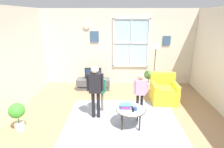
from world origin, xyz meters
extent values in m
cube|color=#9E7A56|center=(0.00, 0.00, -0.01)|extent=(6.23, 6.01, 0.02)
cube|color=beige|center=(0.00, 2.77, 1.41)|extent=(5.63, 0.12, 2.83)
cube|color=silver|center=(0.46, 2.70, 1.60)|extent=(1.30, 0.02, 1.77)
cube|color=white|center=(0.46, 2.68, 2.49)|extent=(1.36, 0.04, 0.06)
cube|color=white|center=(0.46, 2.68, 0.72)|extent=(1.36, 0.04, 0.06)
cube|color=white|center=(-0.19, 2.68, 1.60)|extent=(0.06, 0.04, 1.77)
cube|color=white|center=(1.10, 2.68, 1.60)|extent=(0.06, 0.04, 1.77)
cube|color=white|center=(0.46, 2.68, 1.60)|extent=(0.03, 0.04, 1.77)
cube|color=white|center=(0.46, 2.68, 1.60)|extent=(1.30, 0.04, 0.03)
cube|color=#38567A|center=(-0.90, 2.69, 1.83)|extent=(0.32, 0.03, 0.40)
cube|color=#38567A|center=(1.76, 2.69, 1.70)|extent=(0.28, 0.03, 0.34)
cylinder|color=silver|center=(-1.17, 2.68, 2.24)|extent=(0.24, 0.04, 0.24)
cube|color=#999EAD|center=(0.09, 0.04, 0.00)|extent=(2.87, 2.22, 0.01)
cube|color=#4C4C51|center=(-0.92, 2.08, 0.20)|extent=(1.18, 0.41, 0.40)
cube|color=black|center=(-0.92, 1.87, 0.14)|extent=(1.07, 0.02, 0.02)
cylinder|color=#4C4C4C|center=(-0.92, 2.08, 0.42)|extent=(0.08, 0.08, 0.05)
cube|color=black|center=(-0.92, 2.08, 0.62)|extent=(0.59, 0.05, 0.38)
cube|color=navy|center=(-0.92, 2.05, 0.62)|extent=(0.55, 0.01, 0.34)
cube|color=yellow|center=(1.41, 1.12, 0.21)|extent=(0.76, 0.72, 0.42)
cube|color=yellow|center=(1.41, 1.42, 0.65)|extent=(0.76, 0.16, 0.45)
cube|color=yellow|center=(1.09, 1.12, 0.52)|extent=(0.12, 0.65, 0.20)
cube|color=yellow|center=(1.73, 1.12, 0.52)|extent=(0.12, 0.65, 0.20)
cube|color=yellow|center=(1.41, 1.07, 0.46)|extent=(0.61, 0.50, 0.08)
cylinder|color=#99B2B7|center=(0.27, -0.16, 0.45)|extent=(0.70, 0.70, 0.02)
torus|color=#3F3328|center=(0.27, -0.16, 0.45)|extent=(0.72, 0.72, 0.02)
cylinder|color=#33281E|center=(0.07, 0.05, 0.22)|extent=(0.04, 0.04, 0.44)
cylinder|color=#33281E|center=(0.48, 0.05, 0.22)|extent=(0.04, 0.04, 0.44)
cylinder|color=#33281E|center=(0.07, -0.36, 0.22)|extent=(0.04, 0.04, 0.44)
cylinder|color=#33281E|center=(0.48, -0.36, 0.22)|extent=(0.04, 0.04, 0.44)
cube|color=#5648AD|center=(0.15, -0.11, 0.47)|extent=(0.24, 0.17, 0.02)
cube|color=#BA3C88|center=(0.15, -0.11, 0.49)|extent=(0.23, 0.18, 0.02)
cube|color=#99378D|center=(0.15, -0.11, 0.52)|extent=(0.23, 0.17, 0.03)
cube|color=teal|center=(0.15, -0.11, 0.54)|extent=(0.27, 0.16, 0.03)
cylinder|color=#334C8C|center=(0.38, -0.21, 0.50)|extent=(0.09, 0.09, 0.09)
cube|color=black|center=(0.32, -0.10, 0.47)|extent=(0.06, 0.14, 0.02)
cube|color=black|center=(0.32, -0.23, 0.47)|extent=(0.05, 0.14, 0.02)
cylinder|color=#726656|center=(-0.57, 0.53, 0.28)|extent=(0.07, 0.07, 0.56)
cylinder|color=#726656|center=(-0.47, 0.53, 0.28)|extent=(0.07, 0.07, 0.56)
cube|color=#338C59|center=(-0.52, 0.53, 0.76)|extent=(0.24, 0.13, 0.40)
sphere|color=beige|center=(-0.52, 0.53, 1.03)|extent=(0.15, 0.15, 0.15)
cylinder|color=#338C59|center=(-0.66, 0.51, 0.78)|extent=(0.05, 0.05, 0.36)
cylinder|color=#338C59|center=(-0.38, 0.51, 0.78)|extent=(0.05, 0.05, 0.36)
cylinder|color=black|center=(-0.67, 0.19, 0.36)|extent=(0.09, 0.09, 0.72)
cylinder|color=black|center=(-0.54, 0.19, 0.36)|extent=(0.09, 0.09, 0.72)
cube|color=black|center=(-0.61, 0.19, 0.98)|extent=(0.31, 0.16, 0.51)
sphere|color=beige|center=(-0.61, 0.19, 1.33)|extent=(0.20, 0.20, 0.20)
cylinder|color=black|center=(-0.79, 0.17, 1.00)|extent=(0.07, 0.07, 0.46)
cylinder|color=black|center=(-0.42, 0.17, 1.00)|extent=(0.07, 0.07, 0.46)
cylinder|color=black|center=(0.49, 0.35, 0.30)|extent=(0.07, 0.07, 0.60)
cylinder|color=black|center=(0.61, 0.35, 0.30)|extent=(0.07, 0.07, 0.60)
cube|color=#DB9EBC|center=(0.55, 0.35, 0.81)|extent=(0.26, 0.14, 0.43)
sphere|color=#D8AD8C|center=(0.55, 0.35, 1.11)|extent=(0.16, 0.16, 0.16)
cylinder|color=#DB9EBC|center=(0.40, 0.33, 0.84)|extent=(0.05, 0.05, 0.38)
cylinder|color=#DB9EBC|center=(0.70, 0.33, 0.84)|extent=(0.05, 0.05, 0.38)
cylinder|color=silver|center=(1.10, 2.24, 0.11)|extent=(0.29, 0.29, 0.21)
cylinder|color=#4C7238|center=(1.10, 2.24, 0.28)|extent=(0.02, 0.02, 0.13)
sphere|color=#4A7D39|center=(1.10, 2.24, 0.51)|extent=(0.33, 0.33, 0.33)
cylinder|color=silver|center=(-2.36, -0.39, 0.09)|extent=(0.22, 0.22, 0.19)
cylinder|color=#4C7238|center=(-2.36, -0.39, 0.26)|extent=(0.02, 0.02, 0.14)
sphere|color=green|center=(-2.36, -0.39, 0.51)|extent=(0.36, 0.36, 0.36)
cylinder|color=black|center=(1.22, 1.91, 0.01)|extent=(0.26, 0.26, 0.03)
cylinder|color=brown|center=(1.22, 1.91, 0.79)|extent=(0.03, 0.03, 1.58)
cone|color=beige|center=(1.22, 1.91, 1.68)|extent=(0.32, 0.32, 0.22)
camera|label=1|loc=(-0.08, -3.90, 2.59)|focal=28.29mm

